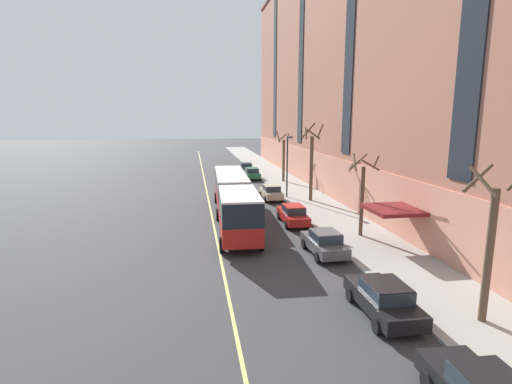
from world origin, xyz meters
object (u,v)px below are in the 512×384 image
at_px(parked_car_black_6, 383,298).
at_px(street_tree_near_corner, 490,243).
at_px(fire_hydrant, 340,238).
at_px(parked_car_darkgray_0, 324,243).
at_px(street_tree_mid_block, 363,193).
at_px(street_lamp, 288,159).
at_px(city_bus, 233,197).
at_px(street_tree_far_uptown, 311,162).
at_px(street_tree_far_downtown, 283,157).
at_px(parked_car_darkgray_2, 246,168).
at_px(parked_car_red_1, 293,214).
at_px(parked_car_champagne_4, 271,192).
at_px(parked_car_green_5, 252,173).

distance_m(parked_car_black_6, street_tree_near_corner, 4.79).
bearing_deg(street_tree_near_corner, fire_hydrant, 100.99).
bearing_deg(parked_car_darkgray_0, street_tree_mid_block, 39.76).
xyz_separation_m(parked_car_darkgray_0, street_tree_near_corner, (3.76, -9.10, 2.70)).
xyz_separation_m(parked_car_darkgray_0, parked_car_black_6, (0.02, -7.82, 0.00)).
height_order(parked_car_black_6, street_lamp, street_lamp).
height_order(city_bus, parked_car_black_6, city_bus).
bearing_deg(street_tree_mid_block, fire_hydrant, -144.33).
relative_size(city_bus, street_tree_near_corner, 2.71).
distance_m(street_tree_far_uptown, street_tree_far_downtown, 12.31).
bearing_deg(street_tree_mid_block, parked_car_black_6, -108.93).
bearing_deg(fire_hydrant, street_tree_near_corner, -79.01).
distance_m(street_tree_far_downtown, street_lamp, 10.69).
bearing_deg(street_tree_far_uptown, parked_car_darkgray_2, 99.40).
height_order(street_tree_mid_block, fire_hydrant, street_tree_mid_block).
height_order(parked_car_black_6, street_tree_mid_block, street_tree_mid_block).
relative_size(street_tree_far_uptown, street_lamp, 1.20).
xyz_separation_m(parked_car_darkgray_2, parked_car_black_6, (-0.08, -45.44, 0.00)).
distance_m(street_tree_far_uptown, street_lamp, 2.69).
height_order(parked_car_red_1, parked_car_champagne_4, same).
xyz_separation_m(parked_car_darkgray_0, parked_car_red_1, (-0.11, 7.44, 0.00)).
bearing_deg(street_tree_far_downtown, parked_car_green_5, 136.55).
xyz_separation_m(parked_car_darkgray_2, street_tree_mid_block, (3.68, -34.48, 2.43)).
distance_m(city_bus, street_tree_far_downtown, 20.57).
relative_size(parked_car_darkgray_0, parked_car_champagne_4, 1.01).
distance_m(parked_car_red_1, street_tree_far_downtown, 20.83).
relative_size(parked_car_red_1, parked_car_black_6, 1.03).
bearing_deg(parked_car_red_1, street_tree_far_uptown, 64.19).
relative_size(street_lamp, fire_hydrant, 8.96).
height_order(parked_car_red_1, street_tree_far_downtown, street_tree_far_downtown).
height_order(parked_car_darkgray_2, street_tree_near_corner, street_tree_near_corner).
bearing_deg(street_lamp, parked_car_darkgray_2, 94.73).
height_order(street_tree_near_corner, street_tree_far_uptown, street_tree_far_uptown).
distance_m(city_bus, street_lamp, 10.70).
xyz_separation_m(parked_car_champagne_4, street_tree_near_corner, (3.76, -26.10, 2.70)).
distance_m(parked_car_red_1, street_tree_near_corner, 17.20).
bearing_deg(street_tree_near_corner, city_bus, 115.09).
height_order(city_bus, parked_car_champagne_4, city_bus).
distance_m(parked_car_darkgray_0, parked_car_champagne_4, 16.99).
height_order(parked_car_red_1, fire_hydrant, parked_car_red_1).
bearing_deg(parked_car_darkgray_2, parked_car_champagne_4, -90.26).
bearing_deg(street_tree_near_corner, street_tree_far_downtown, 90.05).
distance_m(parked_car_darkgray_2, street_tree_far_downtown, 10.83).
xyz_separation_m(street_tree_mid_block, street_tree_far_downtown, (-0.05, 24.60, 0.10)).
relative_size(parked_car_red_1, parked_car_champagne_4, 1.12).
distance_m(parked_car_darkgray_2, street_tree_near_corner, 46.95).
distance_m(street_tree_far_uptown, fire_hydrant, 14.42).
distance_m(parked_car_red_1, street_tree_far_uptown, 9.48).
relative_size(city_bus, parked_car_green_5, 3.80).
bearing_deg(street_tree_far_downtown, parked_car_champagne_4, -109.13).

